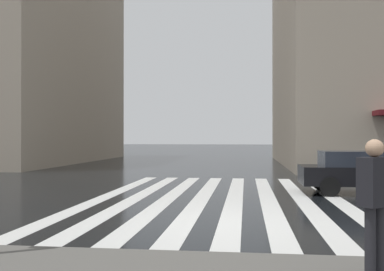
{
  "coord_description": "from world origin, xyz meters",
  "views": [
    {
      "loc": [
        -9.6,
        -0.52,
        1.85
      ],
      "look_at": [
        4.3,
        1.17,
        1.91
      ],
      "focal_mm": 41.51,
      "sensor_mm": 36.0,
      "label": 1
    }
  ],
  "objects": [
    {
      "name": "ground_plane",
      "position": [
        0.0,
        0.0,
        0.0
      ],
      "size": [
        220.0,
        220.0,
        0.0
      ],
      "primitive_type": "plane",
      "color": "black"
    },
    {
      "name": "zebra_crossing",
      "position": [
        4.0,
        0.32,
        0.0
      ],
      "size": [
        13.0,
        7.5,
        0.01
      ],
      "color": "silver",
      "rests_on": "ground_plane"
    },
    {
      "name": "car_black",
      "position": [
        5.5,
        -4.33,
        0.76
      ],
      "size": [
        1.85,
        4.1,
        1.41
      ],
      "color": "black",
      "rests_on": "ground_plane"
    },
    {
      "name": "pedestrian_far_down_pavement",
      "position": [
        -3.96,
        -2.08,
        1.14
      ],
      "size": [
        0.44,
        0.46,
        1.68
      ],
      "color": "black",
      "rests_on": "sidewalk_pavement"
    }
  ]
}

